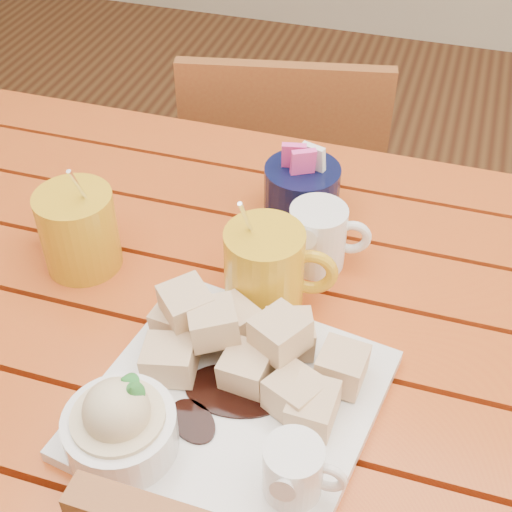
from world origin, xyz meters
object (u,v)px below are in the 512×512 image
(table, at_px, (250,366))
(coffee_mug_right, at_px, (267,267))
(coffee_mug_left, at_px, (77,228))
(chair_far, at_px, (284,197))
(dessert_plate, at_px, (212,396))

(table, bearing_deg, coffee_mug_right, 54.31)
(coffee_mug_left, height_order, chair_far, coffee_mug_left)
(coffee_mug_right, relative_size, chair_far, 0.20)
(coffee_mug_left, bearing_deg, table, 16.71)
(coffee_mug_left, height_order, coffee_mug_right, coffee_mug_left)
(dessert_plate, xyz_separation_m, coffee_mug_left, (-0.25, 0.18, 0.02))
(dessert_plate, bearing_deg, table, 93.87)
(chair_far, bearing_deg, coffee_mug_left, 67.14)
(dessert_plate, height_order, chair_far, dessert_plate)
(table, height_order, coffee_mug_right, coffee_mug_right)
(dessert_plate, bearing_deg, coffee_mug_left, 143.92)
(table, xyz_separation_m, dessert_plate, (0.01, -0.16, 0.14))
(coffee_mug_left, bearing_deg, coffee_mug_right, 22.03)
(coffee_mug_left, bearing_deg, chair_far, 100.31)
(chair_far, bearing_deg, table, 89.28)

